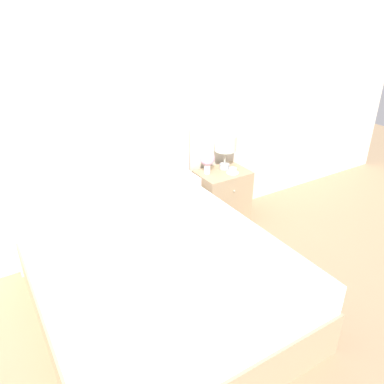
{
  "coord_description": "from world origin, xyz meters",
  "views": [
    {
      "loc": [
        -0.93,
        -3.04,
        2.14
      ],
      "look_at": [
        0.58,
        -0.56,
        0.68
      ],
      "focal_mm": 35.0,
      "sensor_mm": 36.0,
      "label": 1
    }
  ],
  "objects_px": {
    "flower_vase": "(208,159)",
    "teacup": "(233,171)",
    "nightstand": "(222,198)",
    "table_lamp": "(225,145)",
    "bed": "(153,272)"
  },
  "relations": [
    {
      "from": "table_lamp",
      "to": "teacup",
      "type": "xyz_separation_m",
      "value": [
        0.0,
        -0.14,
        -0.24
      ]
    },
    {
      "from": "nightstand",
      "to": "table_lamp",
      "type": "distance_m",
      "value": 0.57
    },
    {
      "from": "table_lamp",
      "to": "flower_vase",
      "type": "xyz_separation_m",
      "value": [
        -0.22,
        -0.01,
        -0.11
      ]
    },
    {
      "from": "nightstand",
      "to": "table_lamp",
      "type": "relative_size",
      "value": 1.71
    },
    {
      "from": "flower_vase",
      "to": "teacup",
      "type": "bearing_deg",
      "value": -28.67
    },
    {
      "from": "nightstand",
      "to": "teacup",
      "type": "bearing_deg",
      "value": -47.38
    },
    {
      "from": "bed",
      "to": "table_lamp",
      "type": "bearing_deg",
      "value": 32.82
    },
    {
      "from": "flower_vase",
      "to": "teacup",
      "type": "distance_m",
      "value": 0.29
    },
    {
      "from": "bed",
      "to": "flower_vase",
      "type": "xyz_separation_m",
      "value": [
        1.0,
        0.78,
        0.45
      ]
    },
    {
      "from": "table_lamp",
      "to": "flower_vase",
      "type": "height_order",
      "value": "table_lamp"
    },
    {
      "from": "nightstand",
      "to": "table_lamp",
      "type": "height_order",
      "value": "table_lamp"
    },
    {
      "from": "nightstand",
      "to": "flower_vase",
      "type": "relative_size",
      "value": 2.55
    },
    {
      "from": "nightstand",
      "to": "table_lamp",
      "type": "bearing_deg",
      "value": 44.6
    },
    {
      "from": "bed",
      "to": "flower_vase",
      "type": "distance_m",
      "value": 1.35
    },
    {
      "from": "flower_vase",
      "to": "teacup",
      "type": "height_order",
      "value": "flower_vase"
    }
  ]
}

